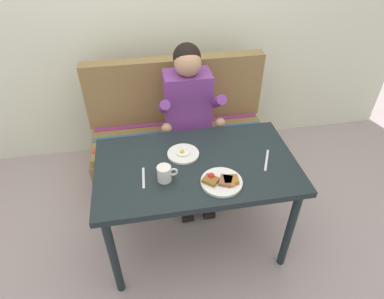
# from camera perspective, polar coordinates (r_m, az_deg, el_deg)

# --- Properties ---
(ground_plane) EXTENTS (8.00, 8.00, 0.00)m
(ground_plane) POSITION_cam_1_polar(r_m,az_deg,el_deg) (2.48, 0.63, -15.35)
(ground_plane) COLOR #A99A9A
(back_wall) EXTENTS (4.40, 0.10, 2.60)m
(back_wall) POSITION_cam_1_polar(r_m,az_deg,el_deg) (2.81, -4.37, 23.91)
(back_wall) COLOR silver
(back_wall) RESTS_ON ground
(table) EXTENTS (1.20, 0.70, 0.73)m
(table) POSITION_cam_1_polar(r_m,az_deg,el_deg) (1.99, 0.76, -4.27)
(table) COLOR black
(table) RESTS_ON ground
(couch) EXTENTS (1.44, 0.56, 1.00)m
(couch) POSITION_cam_1_polar(r_m,az_deg,el_deg) (2.78, -2.22, 1.44)
(couch) COLOR olive
(couch) RESTS_ON ground
(person) EXTENTS (0.45, 0.61, 1.21)m
(person) POSITION_cam_1_polar(r_m,az_deg,el_deg) (2.41, -0.49, 6.94)
(person) COLOR #793A8E
(person) RESTS_ON ground
(plate_breakfast) EXTENTS (0.23, 0.23, 0.05)m
(plate_breakfast) POSITION_cam_1_polar(r_m,az_deg,el_deg) (1.81, 5.23, -5.58)
(plate_breakfast) COLOR white
(plate_breakfast) RESTS_ON table
(plate_eggs) EXTENTS (0.20, 0.20, 0.04)m
(plate_eggs) POSITION_cam_1_polar(r_m,az_deg,el_deg) (2.00, -1.56, -0.73)
(plate_eggs) COLOR white
(plate_eggs) RESTS_ON table
(coffee_mug) EXTENTS (0.12, 0.08, 0.09)m
(coffee_mug) POSITION_cam_1_polar(r_m,az_deg,el_deg) (1.81, -4.82, -4.16)
(coffee_mug) COLOR white
(coffee_mug) RESTS_ON table
(fork) EXTENTS (0.02, 0.17, 0.00)m
(fork) POSITION_cam_1_polar(r_m,az_deg,el_deg) (1.86, -8.51, -4.94)
(fork) COLOR silver
(fork) RESTS_ON table
(knife) EXTENTS (0.10, 0.19, 0.00)m
(knife) POSITION_cam_1_polar(r_m,az_deg,el_deg) (2.01, 12.95, -1.83)
(knife) COLOR silver
(knife) RESTS_ON table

